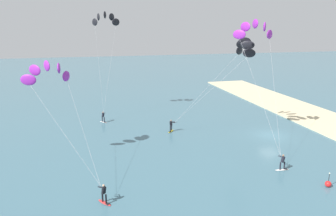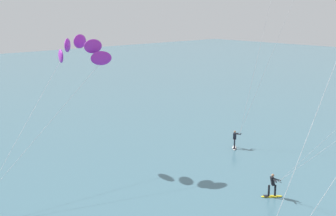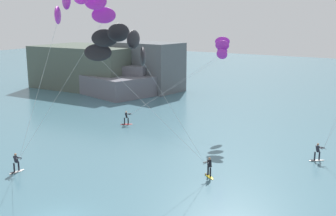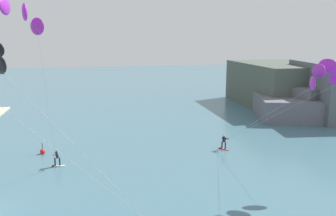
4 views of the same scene
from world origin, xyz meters
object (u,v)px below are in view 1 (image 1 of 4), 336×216
(kitesurfer_mid_water, at_px, (105,24))
(kitesurfer_far_out, at_px, (49,76))
(kitesurfer_downwind, at_px, (241,50))
(kitesurfer_nearshore, at_px, (256,34))
(marker_buoy, at_px, (328,184))

(kitesurfer_mid_water, distance_m, kitesurfer_far_out, 19.56)
(kitesurfer_mid_water, bearing_deg, kitesurfer_downwind, -127.75)
(kitesurfer_downwind, bearing_deg, kitesurfer_mid_water, 52.25)
(kitesurfer_nearshore, height_order, kitesurfer_far_out, kitesurfer_nearshore)
(kitesurfer_downwind, bearing_deg, kitesurfer_nearshore, 176.82)
(kitesurfer_nearshore, bearing_deg, marker_buoy, -176.32)
(kitesurfer_nearshore, height_order, kitesurfer_mid_water, kitesurfer_mid_water)
(kitesurfer_downwind, xyz_separation_m, marker_buoy, (-16.89, -0.62, -10.63))
(kitesurfer_far_out, xyz_separation_m, kitesurfer_downwind, (4.72, -23.42, 1.82))
(kitesurfer_nearshore, relative_size, marker_buoy, 10.74)
(kitesurfer_nearshore, distance_m, kitesurfer_mid_water, 23.43)
(kitesurfer_nearshore, xyz_separation_m, kitesurfer_far_out, (-0.82, 23.20, -3.96))
(kitesurfer_mid_water, height_order, marker_buoy, kitesurfer_mid_water)
(kitesurfer_downwind, distance_m, marker_buoy, 19.97)
(kitesurfer_far_out, bearing_deg, kitesurfer_nearshore, -87.97)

